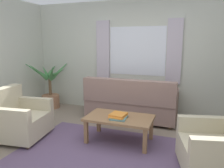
# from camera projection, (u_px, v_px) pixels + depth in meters

# --- Properties ---
(ground_plane) EXTENTS (6.24, 6.24, 0.00)m
(ground_plane) POSITION_uv_depth(u_px,v_px,m) (100.00, 155.00, 3.29)
(ground_plane) COLOR gray
(wall_back) EXTENTS (5.32, 0.12, 2.60)m
(wall_back) POSITION_uv_depth(u_px,v_px,m) (138.00, 57.00, 5.13)
(wall_back) COLOR beige
(wall_back) RESTS_ON ground_plane
(window_with_curtains) EXTENTS (1.98, 0.07, 1.40)m
(window_with_curtains) POSITION_uv_depth(u_px,v_px,m) (137.00, 51.00, 5.02)
(window_with_curtains) COLOR white
(area_rug) EXTENTS (2.54, 1.92, 0.01)m
(area_rug) POSITION_uv_depth(u_px,v_px,m) (100.00, 154.00, 3.29)
(area_rug) COLOR #604C6B
(area_rug) RESTS_ON ground_plane
(couch) EXTENTS (1.90, 0.82, 0.92)m
(couch) POSITION_uv_depth(u_px,v_px,m) (131.00, 103.00, 4.70)
(couch) COLOR gray
(couch) RESTS_ON ground_plane
(armchair_left) EXTENTS (0.92, 0.94, 0.88)m
(armchair_left) POSITION_uv_depth(u_px,v_px,m) (18.00, 118.00, 3.82)
(armchair_left) COLOR #BCB293
(armchair_left) RESTS_ON ground_plane
(armchair_right) EXTENTS (1.00, 1.01, 0.88)m
(armchair_right) POSITION_uv_depth(u_px,v_px,m) (220.00, 148.00, 2.75)
(armchair_right) COLOR #BCB293
(armchair_right) RESTS_ON ground_plane
(coffee_table) EXTENTS (1.10, 0.64, 0.44)m
(coffee_table) POSITION_uv_depth(u_px,v_px,m) (119.00, 120.00, 3.66)
(coffee_table) COLOR olive
(coffee_table) RESTS_ON ground_plane
(book_stack_on_table) EXTENTS (0.28, 0.31, 0.08)m
(book_stack_on_table) POSITION_uv_depth(u_px,v_px,m) (118.00, 116.00, 3.57)
(book_stack_on_table) COLOR #5B8E93
(book_stack_on_table) RESTS_ON coffee_table
(potted_plant) EXTENTS (1.08, 1.12, 1.23)m
(potted_plant) POSITION_uv_depth(u_px,v_px,m) (50.00, 89.00, 5.55)
(potted_plant) COLOR #9E6B4C
(potted_plant) RESTS_ON ground_plane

